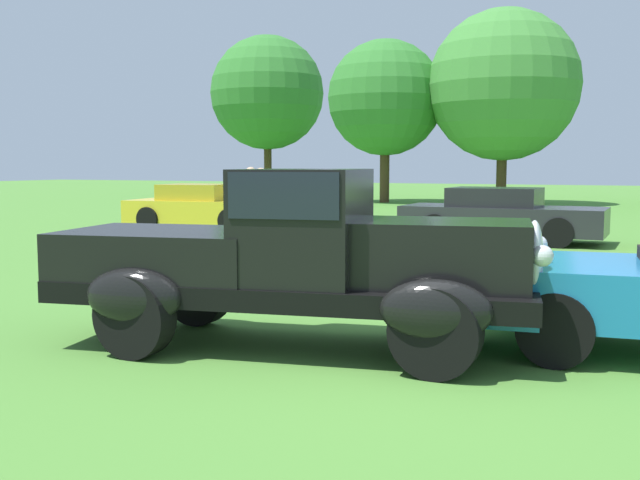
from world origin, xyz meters
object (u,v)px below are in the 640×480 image
feature_pickup_truck (296,257)px  show_car_yellow (200,208)px  show_car_charcoal (501,215)px  spectator_between_cars (251,203)px  spectator_by_row (261,217)px

feature_pickup_truck → show_car_yellow: 13.06m
show_car_charcoal → spectator_between_cars: 5.62m
show_car_yellow → show_car_charcoal: size_ratio=0.90×
show_car_yellow → spectator_by_row: size_ratio=2.39×
show_car_charcoal → feature_pickup_truck: bearing=-89.9°
show_car_charcoal → spectator_by_row: spectator_by_row is taller
show_car_charcoal → spectator_between_cars: size_ratio=2.65×
feature_pickup_truck → show_car_charcoal: feature_pickup_truck is taller
show_car_charcoal → spectator_by_row: 7.02m
show_car_yellow → spectator_by_row: spectator_by_row is taller
show_car_yellow → feature_pickup_truck: bearing=-52.9°
feature_pickup_truck → show_car_charcoal: 10.63m
show_car_yellow → spectator_between_cars: 4.14m
show_car_charcoal → spectator_by_row: (-2.58, -6.52, 0.31)m
show_car_yellow → show_car_charcoal: same height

